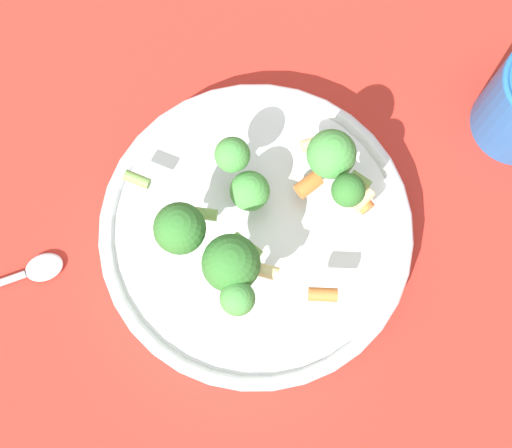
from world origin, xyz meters
name	(u,v)px	position (x,y,z in m)	size (l,w,h in m)	color
ground_plane	(256,238)	(0.00, 0.00, 0.00)	(3.00, 3.00, 0.00)	#B72D23
bowl	(256,233)	(0.00, 0.00, 0.02)	(0.29, 0.29, 0.04)	silver
pasta_salad	(256,213)	(0.00, 0.00, 0.09)	(0.20, 0.19, 0.09)	#8CB766
spoon	(11,279)	(0.22, -0.07, 0.01)	(0.16, 0.04, 0.01)	silver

